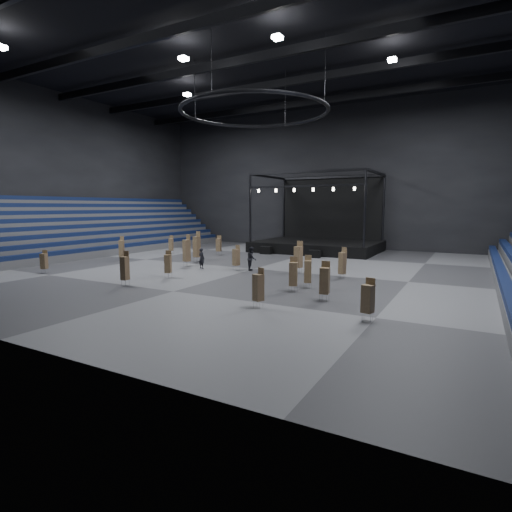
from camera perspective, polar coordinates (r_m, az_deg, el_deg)
The scene contains 31 objects.
floor at distance 34.24m, azimuth -0.24°, elevation -1.84°, with size 50.00×50.00×0.00m, color #565759.
ceiling at distance 36.13m, azimuth -0.25°, elevation 27.64°, with size 50.00×42.00×0.20m, color black.
wall_back at distance 53.30m, azimuth 11.00°, elevation 10.92°, with size 50.00×0.20×18.00m, color black.
wall_left at distance 51.04m, azimuth -26.06°, elevation 10.52°, with size 0.20×42.00×18.00m, color black.
bleachers_left at distance 49.36m, azimuth -24.22°, elevation 2.29°, with size 7.20×40.00×6.40m.
stage at distance 48.81m, azimuth 9.07°, elevation 2.45°, with size 14.00×10.00×9.20m.
truss_ring at distance 34.69m, azimuth -0.25°, elevation 19.89°, with size 12.30×12.30×5.15m.
roof_girders at distance 35.86m, azimuth -0.25°, elevation 26.45°, with size 49.00×30.35×0.70m.
floodlights at distance 32.43m, azimuth -4.13°, elevation 27.44°, with size 28.60×16.60×0.25m.
flight_case_left at distance 44.87m, azimuth 1.42°, elevation 0.83°, with size 1.29×0.64×0.86m, color black.
flight_case_mid at distance 41.95m, azimuth 8.37°, elevation 0.28°, with size 1.20×0.60×0.80m, color black.
flight_case_right at distance 42.89m, azimuth 8.56°, elevation 0.38°, with size 1.10×0.55×0.73m, color black.
chair_stack_0 at distance 26.16m, azimuth 7.42°, elevation -2.14°, with size 0.59×0.59×2.17m.
chair_stack_1 at distance 32.04m, azimuth 6.08°, elevation -0.07°, with size 0.62×0.62×2.56m.
chair_stack_2 at distance 44.08m, azimuth -5.36°, elevation 1.63°, with size 0.60×0.60×2.15m.
chair_stack_3 at distance 22.78m, azimuth 9.80°, elevation -3.40°, with size 0.57×0.57×2.26m.
chair_stack_4 at distance 28.35m, azimuth -18.22°, elevation -1.59°, with size 0.47×0.47×2.34m.
chair_stack_5 at distance 24.91m, azimuth 5.35°, elevation -2.49°, with size 0.62×0.62×2.22m.
chair_stack_6 at distance 33.47m, azimuth -2.84°, elevation -0.11°, with size 0.57×0.57×2.11m.
chair_stack_7 at distance 30.05m, azimuth 12.24°, elevation -0.94°, with size 0.55×0.55×2.34m.
chair_stack_8 at distance 35.17m, azimuth 12.46°, elevation -0.25°, with size 0.42×0.42×1.71m.
chair_stack_9 at distance 46.05m, azimuth -12.03°, elevation 1.67°, with size 0.57×0.57×2.08m.
chair_stack_10 at distance 30.55m, azimuth -12.46°, elevation -1.02°, with size 0.59×0.59×2.06m.
chair_stack_11 at distance 36.13m, azimuth -9.88°, elevation 0.85°, with size 0.65×0.65×2.85m.
chair_stack_12 at distance 36.05m, azimuth -28.03°, elevation -0.61°, with size 0.56×0.56×1.87m.
chair_stack_13 at distance 38.95m, azimuth -8.45°, elevation 1.39°, with size 0.62×0.62×2.94m.
chair_stack_14 at distance 20.98m, azimuth 0.35°, elevation -4.42°, with size 0.60×0.60×2.12m.
chair_stack_15 at distance 41.44m, azimuth -18.64°, elevation 1.05°, with size 0.56×0.56×2.42m.
chair_stack_16 at distance 19.30m, azimuth 15.70°, elevation -5.80°, with size 0.59×0.59×2.02m.
man_center at distance 34.60m, azimuth -7.78°, elevation -0.33°, with size 0.65×0.42×1.77m, color black.
crew_member at distance 33.34m, azimuth -0.62°, elevation -0.36°, with size 0.96×0.75×1.98m, color black.
Camera 1 is at (16.43, -29.57, 5.30)m, focal length 28.00 mm.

